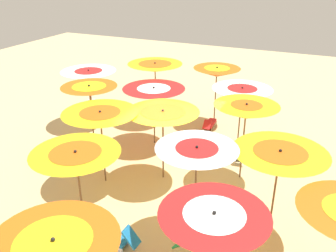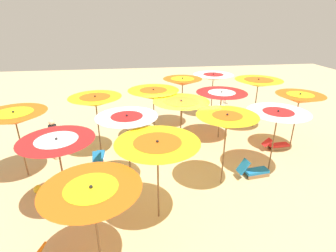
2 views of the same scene
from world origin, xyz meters
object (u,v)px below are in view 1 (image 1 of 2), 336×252
Objects in this scene: beach_umbrella_2 at (101,119)px; beach_umbrella_8 at (197,156)px; beach_umbrella_13 at (279,159)px; lounger_0 at (210,124)px; beach_umbrella_0 at (89,75)px; beach_umbrella_9 at (214,221)px; beach_umbrella_5 at (155,68)px; beach_umbrella_12 at (246,112)px; beach_umbrella_3 at (76,160)px; lounger_5 at (92,110)px; beach_umbrella_4 at (55,251)px; beach_umbrella_11 at (242,93)px; beach_umbrella_1 at (89,91)px; beach_umbrella_6 at (154,93)px; lounger_1 at (115,238)px; beach_umbrella_7 at (163,117)px; beach_umbrella_10 at (217,72)px; lounger_2 at (242,152)px.

beach_umbrella_8 reaches higher than beach_umbrella_2.
lounger_0 is at bearing -148.38° from beach_umbrella_13.
beach_umbrella_0 is 9.90m from beach_umbrella_9.
beach_umbrella_0 is 0.97× the size of beach_umbrella_13.
beach_umbrella_12 is at bearing 54.79° from beach_umbrella_5.
lounger_5 is at bearing -146.22° from beach_umbrella_3.
beach_umbrella_4 is at bearing 26.34° from beach_umbrella_2.
beach_umbrella_0 is 4.68m from beach_umbrella_2.
beach_umbrella_13 reaches higher than beach_umbrella_11.
beach_umbrella_3 is 1.00× the size of beach_umbrella_4.
beach_umbrella_3 is at bearing 31.67° from beach_umbrella_1.
beach_umbrella_5 is at bearing -106.52° from beach_umbrella_11.
beach_umbrella_2 is 5.23m from beach_umbrella_5.
beach_umbrella_1 is 4.61m from beach_umbrella_3.
beach_umbrella_13 is at bearing 28.09° from lounger_5.
beach_umbrella_4 is 0.97× the size of beach_umbrella_12.
beach_umbrella_5 is at bearing -162.58° from beach_umbrella_4.
beach_umbrella_8 is at bearing 18.25° from lounger_5.
beach_umbrella_13 is (5.52, 5.88, -0.10)m from beach_umbrella_5.
beach_umbrella_8 reaches higher than beach_umbrella_4.
beach_umbrella_0 is 1.04× the size of beach_umbrella_6.
beach_umbrella_12 is at bearing -113.38° from lounger_1.
beach_umbrella_13 is (1.28, 3.55, 0.07)m from beach_umbrella_7.
beach_umbrella_4 reaches higher than lounger_1.
beach_umbrella_9 is 0.91× the size of beach_umbrella_12.
beach_umbrella_1 is at bearing -50.82° from beach_umbrella_6.
beach_umbrella_11 is 4.75m from beach_umbrella_13.
lounger_5 is at bearing -49.34° from lounger_1.
beach_umbrella_11 is at bearing 151.89° from beach_umbrella_7.
beach_umbrella_9 is at bearing 9.65° from beach_umbrella_11.
beach_umbrella_3 reaches higher than beach_umbrella_11.
lounger_1 is (-0.02, 0.86, -2.00)m from beach_umbrella_3.
beach_umbrella_13 is (6.08, 3.38, -0.04)m from beach_umbrella_10.
lounger_5 is at bearing -147.06° from beach_umbrella_4.
beach_umbrella_0 is 2.53m from beach_umbrella_1.
beach_umbrella_2 is 1.06× the size of beach_umbrella_6.
beach_umbrella_6 is at bearing -147.42° from beach_umbrella_7.
beach_umbrella_0 is 9.96m from beach_umbrella_4.
beach_umbrella_3 is at bearing 33.32° from beach_umbrella_0.
beach_umbrella_7 reaches higher than beach_umbrella_9.
beach_umbrella_3 is 2.03× the size of lounger_0.
beach_umbrella_0 reaches higher than lounger_1.
beach_umbrella_5 is 2.07× the size of lounger_0.
beach_umbrella_2 is at bearing 39.63° from beach_umbrella_0.
beach_umbrella_5 reaches higher than lounger_2.
lounger_2 is at bearing 132.01° from beach_umbrella_2.
beach_umbrella_3 is at bearing -11.17° from beach_umbrella_7.
beach_umbrella_11 is (1.73, 1.46, -0.11)m from beach_umbrella_10.
beach_umbrella_5 is (-9.96, -3.12, 0.08)m from beach_umbrella_4.
beach_umbrella_1 is 2.08× the size of lounger_1.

